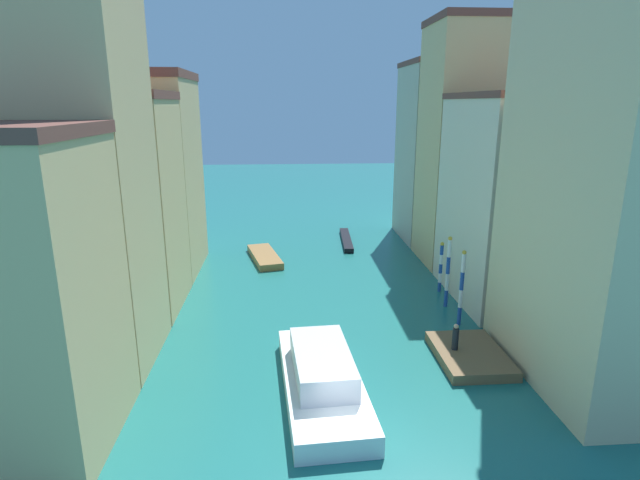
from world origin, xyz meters
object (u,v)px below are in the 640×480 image
object	(u,v)px
mooring_pole_0	(461,287)
mooring_pole_1	(448,271)
waterfront_dock	(470,355)
motorboat_0	(265,257)
person_on_dock	(455,338)
mooring_pole_2	(441,266)
gondola_black	(346,240)
vaporetto_white	(322,376)

from	to	relation	value
mooring_pole_0	mooring_pole_1	world-z (taller)	mooring_pole_1
mooring_pole_0	mooring_pole_1	xyz separation A→B (m)	(0.08, 3.03, 0.05)
waterfront_dock	motorboat_0	world-z (taller)	motorboat_0
mooring_pole_1	motorboat_0	distance (m)	17.97
person_on_dock	mooring_pole_0	distance (m)	4.91
mooring_pole_1	mooring_pole_0	bearing A→B (deg)	-91.59
waterfront_dock	mooring_pole_2	xyz separation A→B (m)	(1.49, 10.57, 1.73)
waterfront_dock	gondola_black	xyz separation A→B (m)	(-3.90, 25.15, -0.04)
waterfront_dock	mooring_pole_2	distance (m)	10.81
mooring_pole_0	motorboat_0	bearing A→B (deg)	131.19
waterfront_dock	motorboat_0	size ratio (longest dim) A/B	0.73
waterfront_dock	mooring_pole_1	bearing A→B (deg)	82.20
mooring_pole_0	motorboat_0	distance (m)	20.06
person_on_dock	mooring_pole_0	xyz separation A→B (m)	(1.79, 4.39, 1.30)
vaporetto_white	gondola_black	size ratio (longest dim) A/B	1.27
vaporetto_white	motorboat_0	bearing A→B (deg)	99.18
gondola_black	person_on_dock	bearing A→B (deg)	-82.98
mooring_pole_0	motorboat_0	xyz separation A→B (m)	(-13.12, 15.00, -2.27)
vaporetto_white	person_on_dock	bearing A→B (deg)	20.79
mooring_pole_2	motorboat_0	distance (m)	16.46
mooring_pole_2	motorboat_0	xyz separation A→B (m)	(-13.65, 9.04, -1.70)
mooring_pole_0	mooring_pole_1	distance (m)	3.03
waterfront_dock	person_on_dock	size ratio (longest dim) A/B	3.41
mooring_pole_1	person_on_dock	bearing A→B (deg)	-104.20
motorboat_0	mooring_pole_0	bearing A→B (deg)	-48.81
vaporetto_white	motorboat_0	distance (m)	22.61
mooring_pole_0	waterfront_dock	bearing A→B (deg)	-101.80
person_on_dock	gondola_black	distance (m)	25.13
mooring_pole_2	gondola_black	bearing A→B (deg)	110.27
gondola_black	waterfront_dock	bearing A→B (deg)	-81.19
mooring_pole_0	vaporetto_white	distance (m)	12.12
gondola_black	motorboat_0	bearing A→B (deg)	-146.15
gondola_black	mooring_pole_2	bearing A→B (deg)	-69.73
mooring_pole_0	gondola_black	bearing A→B (deg)	103.32
person_on_dock	vaporetto_white	distance (m)	8.27
vaporetto_white	waterfront_dock	bearing A→B (deg)	17.54
mooring_pole_2	vaporetto_white	distance (m)	16.68
waterfront_dock	mooring_pole_1	world-z (taller)	mooring_pole_1
mooring_pole_0	mooring_pole_2	xyz separation A→B (m)	(0.52, 5.95, -0.56)
waterfront_dock	person_on_dock	distance (m)	1.31
mooring_pole_2	gondola_black	xyz separation A→B (m)	(-5.39, 14.59, -1.77)
person_on_dock	vaporetto_white	bearing A→B (deg)	-159.21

